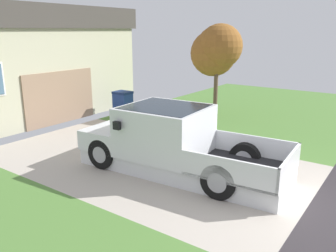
# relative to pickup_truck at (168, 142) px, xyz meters

# --- Properties ---
(pickup_truck) EXTENTS (2.31, 5.48, 1.68)m
(pickup_truck) POSITION_rel_pickup_truck_xyz_m (0.00, 0.00, 0.00)
(pickup_truck) COLOR silver
(pickup_truck) RESTS_ON ground
(person_with_hat) EXTENTS (0.47, 0.41, 1.57)m
(person_with_hat) POSITION_rel_pickup_truck_xyz_m (1.40, 0.74, 0.13)
(person_with_hat) COLOR #333842
(person_with_hat) RESTS_ON ground
(handbag) EXTENTS (0.29, 0.20, 0.44)m
(handbag) POSITION_rel_pickup_truck_xyz_m (1.50, 0.57, -0.61)
(handbag) COLOR brown
(handbag) RESTS_ON ground
(house_with_garage) EXTENTS (8.57, 6.59, 4.47)m
(house_with_garage) POSITION_rel_pickup_truck_xyz_m (1.69, 9.37, 1.52)
(house_with_garage) COLOR #BBB798
(house_with_garage) RESTS_ON ground
(front_yard_tree) EXTENTS (1.96, 2.22, 3.81)m
(front_yard_tree) POSITION_rel_pickup_truck_xyz_m (6.09, 1.88, 2.03)
(front_yard_tree) COLOR brown
(front_yard_tree) RESTS_ON ground
(wheeled_trash_bin) EXTENTS (0.60, 0.72, 1.04)m
(wheeled_trash_bin) POSITION_rel_pickup_truck_xyz_m (3.76, 5.02, -0.18)
(wheeled_trash_bin) COLOR navy
(wheeled_trash_bin) RESTS_ON ground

